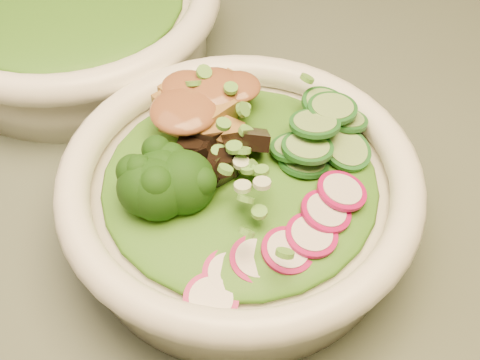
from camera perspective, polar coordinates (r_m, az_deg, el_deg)
dining_table at (r=0.69m, az=11.86°, el=-1.73°), size 1.20×0.80×0.75m
salad_bowl at (r=0.49m, az=0.00°, el=-1.48°), size 0.26×0.26×0.07m
side_bowl at (r=0.66m, az=-14.18°, el=13.37°), size 0.28×0.28×0.08m
lettuce_bed at (r=0.47m, az=0.00°, el=0.08°), size 0.20×0.20×0.02m
broccoli_florets at (r=0.44m, az=-6.59°, el=-1.88°), size 0.09×0.08×0.04m
radish_slices at (r=0.44m, az=4.65°, el=-4.98°), size 0.11×0.06×0.02m
cucumber_slices at (r=0.49m, az=6.46°, el=3.74°), size 0.08×0.08×0.03m
mushroom_heap at (r=0.47m, az=-0.74°, el=2.07°), size 0.08×0.08×0.04m
tofu_cubes at (r=0.50m, az=-3.44°, el=5.57°), size 0.10×0.08×0.03m
peanut_sauce at (r=0.49m, az=-3.50°, el=6.62°), size 0.07×0.05×0.02m
scallion_garnish at (r=0.45m, az=0.00°, el=1.96°), size 0.18×0.18×0.02m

